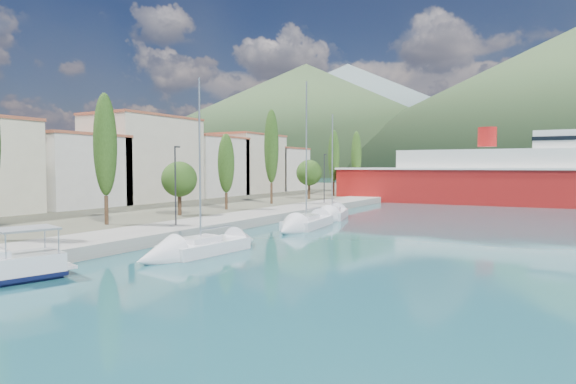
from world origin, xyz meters
The scene contains 10 objects.
ground centered at (0.00, 120.00, 0.00)m, with size 1400.00×1400.00×0.00m, color #1E545C.
quay centered at (-9.00, 26.00, 0.40)m, with size 5.00×88.00×0.80m, color gray.
land_strip centered at (-47.00, 36.00, 0.35)m, with size 70.00×148.00×0.70m, color #565644.
town_buildings centered at (-32.00, 36.91, 5.57)m, with size 9.20×69.20×11.30m.
tree_row centered at (-14.55, 32.83, 6.03)m, with size 3.64×63.78×11.68m.
lamp_posts centered at (-9.00, 14.20, 4.08)m, with size 0.15×47.96×6.06m.
sailboat_near centered at (-2.32, 5.59, 0.31)m, with size 3.10×8.17×11.48m.
sailboat_mid centered at (-2.27, 19.71, 0.32)m, with size 3.61×9.64×13.54m.
sailboat_far centered at (-3.21, 27.90, 0.32)m, with size 4.50×8.25×11.57m.
ferry centered at (15.36, 60.11, 3.52)m, with size 58.86×15.24×11.58m.
Camera 1 is at (16.77, -15.28, 5.27)m, focal length 30.00 mm.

